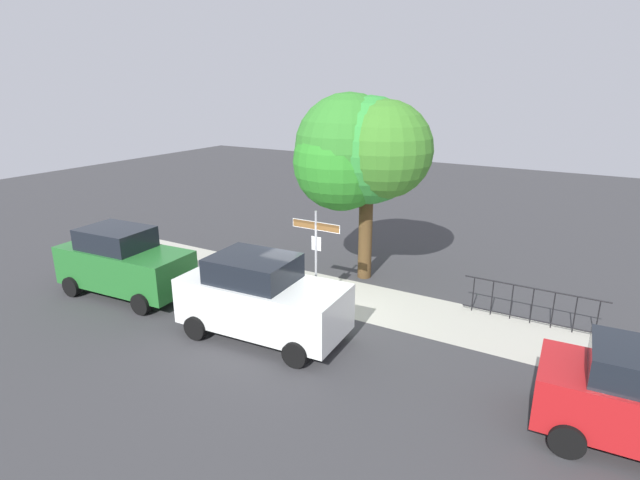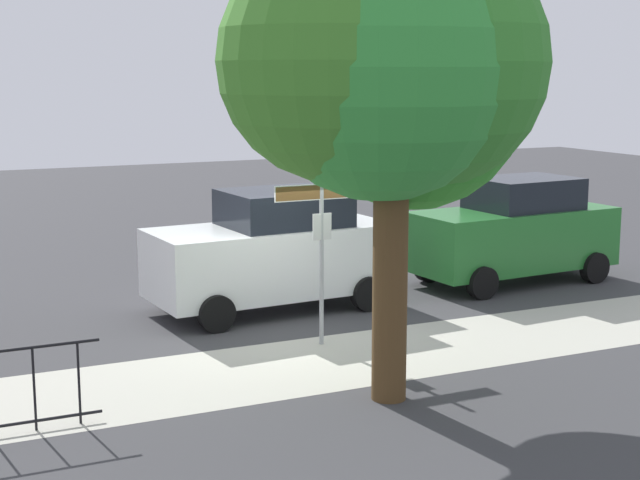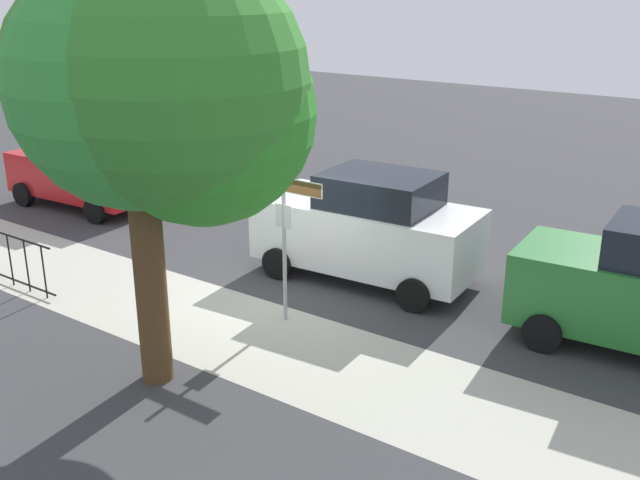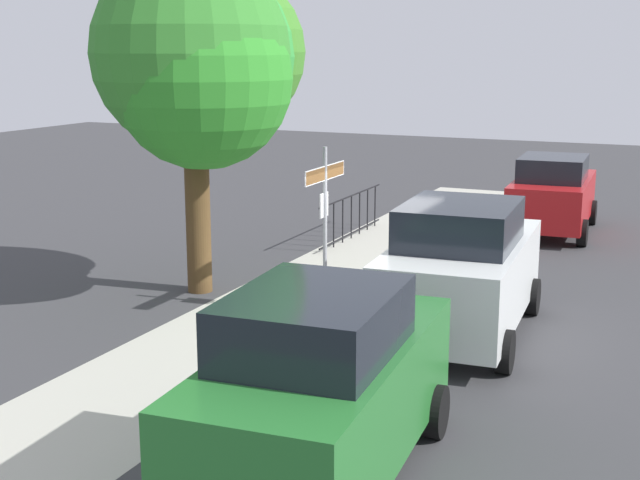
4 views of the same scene
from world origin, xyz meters
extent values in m
plane|color=#38383A|center=(0.00, 0.00, 0.00)|extent=(60.00, 60.00, 0.00)
cube|color=#B1AFA0|center=(2.00, 1.30, 0.00)|extent=(24.00, 2.60, 0.00)
cylinder|color=#9EA0A5|center=(-0.40, 0.40, 1.46)|extent=(0.07, 0.07, 2.91)
cube|color=brown|center=(-0.40, 0.40, 2.47)|extent=(1.56, 0.02, 0.22)
cube|color=white|center=(-0.40, 0.40, 2.47)|extent=(1.59, 0.02, 0.25)
cube|color=silver|center=(-0.40, 0.42, 1.92)|extent=(0.32, 0.02, 0.42)
cylinder|color=#4F381D|center=(-0.09, 3.14, 1.65)|extent=(0.46, 0.46, 3.29)
sphere|color=green|center=(0.01, 3.03, 4.38)|extent=(3.43, 3.43, 3.43)
sphere|color=#3C7F28|center=(0.57, 2.90, 4.46)|extent=(3.07, 3.07, 3.07)
sphere|color=#32802A|center=(-0.63, 2.85, 4.45)|extent=(3.48, 3.48, 3.48)
sphere|color=#2D8927|center=(-0.73, 2.56, 4.01)|extent=(3.13, 3.13, 3.13)
cube|color=#256F2C|center=(-5.92, -2.03, 0.92)|extent=(4.43, 2.05, 1.20)
cube|color=black|center=(-6.18, -2.05, 1.85)|extent=(2.17, 1.69, 0.64)
cylinder|color=black|center=(-4.52, -1.06, 0.32)|extent=(0.65, 0.26, 0.64)
cylinder|color=black|center=(-4.40, -2.81, 0.32)|extent=(0.65, 0.26, 0.64)
cylinder|color=black|center=(-7.45, -1.26, 0.32)|extent=(0.65, 0.26, 0.64)
cylinder|color=black|center=(-7.33, -3.01, 0.32)|extent=(0.65, 0.26, 0.64)
cube|color=white|center=(-0.55, -2.05, 0.93)|extent=(4.51, 2.18, 1.22)
cube|color=black|center=(-0.81, -2.07, 1.87)|extent=(2.21, 1.81, 0.65)
cylinder|color=black|center=(0.88, -1.01, 0.32)|extent=(0.65, 0.26, 0.64)
cylinder|color=black|center=(1.00, -2.91, 0.32)|extent=(0.65, 0.26, 0.64)
cylinder|color=black|center=(-2.10, -1.20, 0.32)|extent=(0.65, 0.26, 0.64)
cylinder|color=black|center=(-1.98, -3.10, 0.32)|extent=(0.65, 0.26, 0.64)
cylinder|color=black|center=(3.83, 2.30, 0.53)|extent=(0.03, 0.03, 1.05)
cylinder|color=black|center=(4.37, 2.30, 0.53)|extent=(0.03, 0.03, 1.05)
camera|label=1|loc=(6.80, -11.64, 6.45)|focal=28.12mm
camera|label=2|loc=(6.05, 13.92, 4.35)|focal=54.16mm
camera|label=3|loc=(-7.80, 9.77, 5.71)|focal=41.51mm
camera|label=4|loc=(-13.79, -5.54, 4.55)|focal=49.08mm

